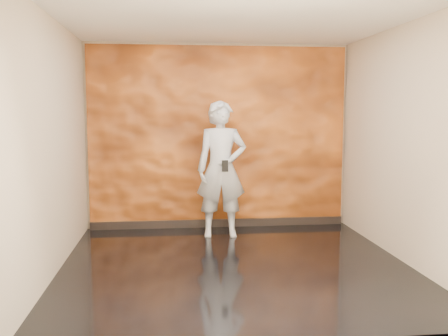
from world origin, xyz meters
TOP-DOWN VIEW (x-y plane):
  - room at (0.00, 0.00)m, footprint 4.02×4.02m
  - feature_wall at (0.00, 1.96)m, footprint 3.90×0.06m
  - baseboard at (0.00, 1.92)m, footprint 3.90×0.04m
  - man at (-0.02, 1.37)m, footprint 0.72×0.48m
  - phone at (0.00, 1.09)m, footprint 0.09×0.02m

SIDE VIEW (x-z plane):
  - baseboard at x=0.00m, z-range 0.00..0.12m
  - man at x=-0.02m, z-range 0.00..1.93m
  - phone at x=0.00m, z-range 0.96..1.12m
  - feature_wall at x=0.00m, z-range 0.00..2.75m
  - room at x=0.00m, z-range -0.01..2.81m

